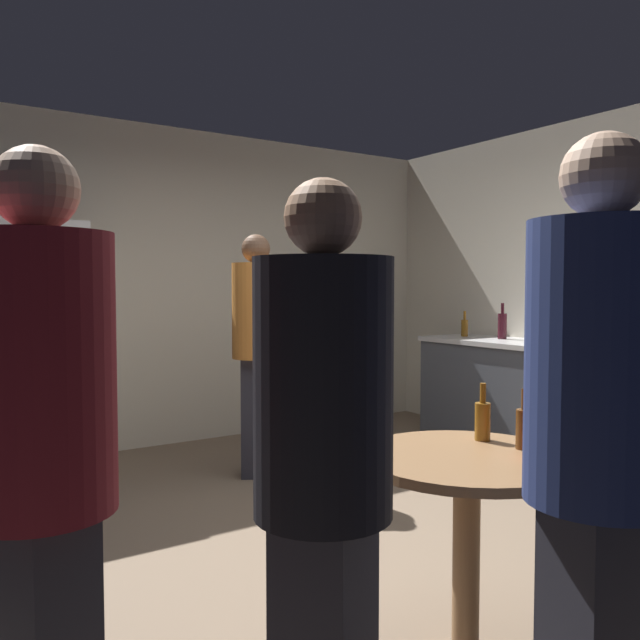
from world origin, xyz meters
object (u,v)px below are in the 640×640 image
Objects in this scene: wine_bottle_on_counter at (502,325)px; person_in_maroon_shirt at (42,447)px; person_in_orange_shirt at (256,335)px; plastic_cup_red at (543,445)px; person_in_white_shirt at (38,394)px; foreground_table at (467,483)px; person_in_navy_shirt at (598,436)px; beer_bottle_amber at (483,420)px; kettle at (575,337)px; refrigerator at (30,351)px; beer_bottle_on_counter at (465,327)px; person_in_black_shirt at (323,456)px; beer_bottle_brown at (524,427)px.

wine_bottle_on_counter is 4.64m from person_in_maroon_shirt.
person_in_orange_shirt is at bearing 173.03° from wine_bottle_on_counter.
plastic_cup_red is at bearing 22.92° from person_in_orange_shirt.
wine_bottle_on_counter is 0.19× the size of person_in_white_shirt.
person_in_navy_shirt is at bearing -115.71° from foreground_table.
beer_bottle_amber is at bearing -12.92° from person_in_maroon_shirt.
person_in_white_shirt is (-1.29, 0.96, 0.32)m from foreground_table.
person_in_orange_shirt is at bearing 84.88° from plastic_cup_red.
plastic_cup_red is (-2.36, -1.52, -0.18)m from kettle.
person_in_maroon_shirt is (-1.46, -0.06, 0.35)m from foreground_table.
person_in_white_shirt is (-1.69, -1.43, -0.06)m from person_in_orange_shirt.
refrigerator is 3.97m from kettle.
refrigerator reaches higher than beer_bottle_on_counter.
plastic_cup_red is at bearing -147.15° from kettle.
person_in_orange_shirt is 1.06× the size of person_in_white_shirt.
foreground_table is 1.00m from person_in_black_shirt.
beer_bottle_amber is 2.28m from person_in_orange_shirt.
plastic_cup_red is at bearing -117.64° from beer_bottle_brown.
wine_bottle_on_counter is 0.19× the size of person_in_maroon_shirt.
kettle is at bearing -49.46° from person_in_navy_shirt.
person_in_orange_shirt reaches higher than beer_bottle_amber.
person_in_white_shirt is at bearing 33.13° from person_in_navy_shirt.
foreground_table is 0.31m from beer_bottle_amber.
refrigerator is 4.04m from person_in_navy_shirt.
person_in_black_shirt is (-1.04, -0.16, 0.15)m from plastic_cup_red.
person_in_navy_shirt reaches higher than foreground_table.
foreground_table is at bearing -26.52° from person_in_white_shirt.
person_in_maroon_shirt is at bearing 129.42° from person_in_black_shirt.
refrigerator reaches higher than person_in_navy_shirt.
refrigerator is 1.06× the size of person_in_navy_shirt.
person_in_black_shirt reaches higher than plastic_cup_red.
beer_bottle_amber is 0.14× the size of person_in_maroon_shirt.
refrigerator reaches higher than beer_bottle_amber.
person_in_maroon_shirt reaches higher than beer_bottle_brown.
person_in_white_shirt is at bearing -98.58° from refrigerator.
wine_bottle_on_counter is 1.35× the size of beer_bottle_amber.
beer_bottle_on_counter is at bearing -11.78° from refrigerator.
beer_bottle_on_counter is 3.62m from foreground_table.
foreground_table is (0.95, -3.24, -0.27)m from refrigerator.
person_in_orange_shirt is at bearing -32.54° from refrigerator.
person_in_black_shirt is at bearing -140.43° from beer_bottle_on_counter.
beer_bottle_brown is 0.13× the size of person_in_orange_shirt.
kettle is 2.87m from foreground_table.
person_in_black_shirt is (-0.51, 0.40, -0.06)m from person_in_navy_shirt.
refrigerator is at bearing 62.10° from person_in_maroon_shirt.
person_in_white_shirt is (-1.45, 1.17, 0.16)m from plastic_cup_red.
wine_bottle_on_counter is 2.26m from person_in_orange_shirt.
person_in_navy_shirt reaches higher than wine_bottle_on_counter.
refrigerator is 3.51m from beer_bottle_brown.
foreground_table is (-2.59, -2.50, -0.35)m from beer_bottle_on_counter.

